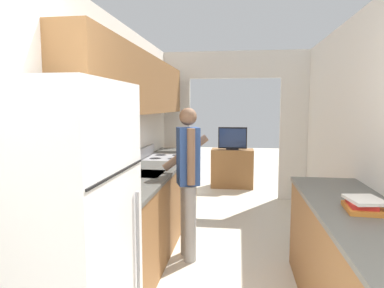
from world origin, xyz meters
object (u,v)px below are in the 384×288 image
(book_stack, at_px, (364,205))
(tv_cabinet, at_px, (232,168))
(range_oven, at_px, (167,188))
(television, at_px, (233,139))
(refrigerator, at_px, (62,238))
(person, at_px, (188,179))

(book_stack, height_order, tv_cabinet, book_stack)
(book_stack, distance_m, tv_cabinet, 4.42)
(range_oven, xyz_separation_m, television, (0.87, 2.00, 0.51))
(refrigerator, xyz_separation_m, book_stack, (1.80, 0.66, 0.07))
(refrigerator, height_order, tv_cabinet, refrigerator)
(refrigerator, xyz_separation_m, tv_cabinet, (0.84, 4.94, -0.49))
(range_oven, xyz_separation_m, tv_cabinet, (0.87, 2.05, -0.07))
(range_oven, relative_size, person, 0.65)
(person, height_order, television, person)
(tv_cabinet, distance_m, television, 0.59)
(television, bearing_deg, tv_cabinet, 90.00)
(television, bearing_deg, refrigerator, -99.78)
(tv_cabinet, bearing_deg, refrigerator, -99.70)
(person, bearing_deg, tv_cabinet, -26.87)
(refrigerator, relative_size, person, 1.10)
(person, bearing_deg, book_stack, -147.79)
(person, relative_size, book_stack, 5.24)
(range_oven, bearing_deg, book_stack, -50.69)
(refrigerator, bearing_deg, person, 75.16)
(book_stack, bearing_deg, refrigerator, -159.86)
(person, height_order, book_stack, person)
(range_oven, xyz_separation_m, book_stack, (1.83, -2.23, 0.48))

